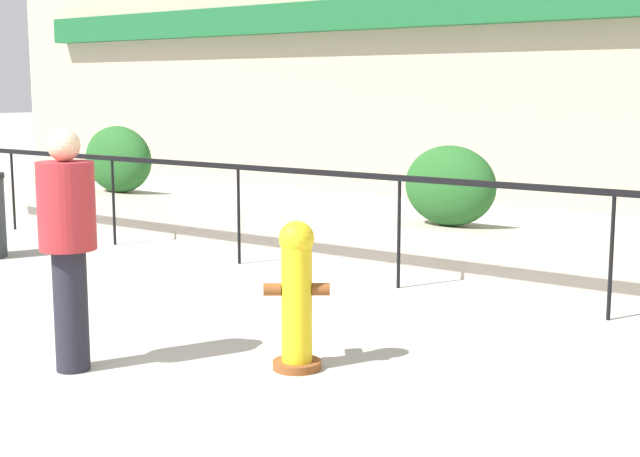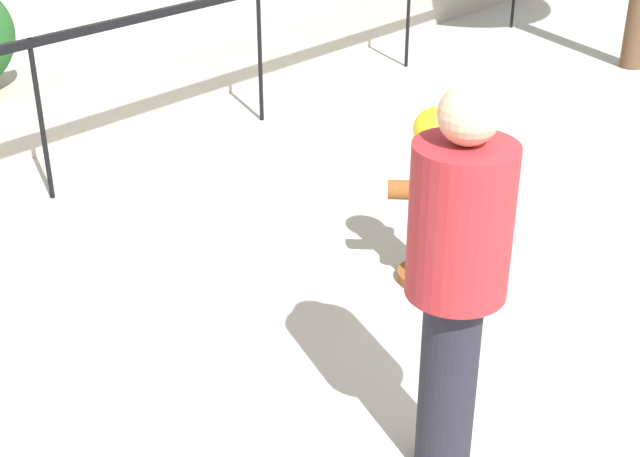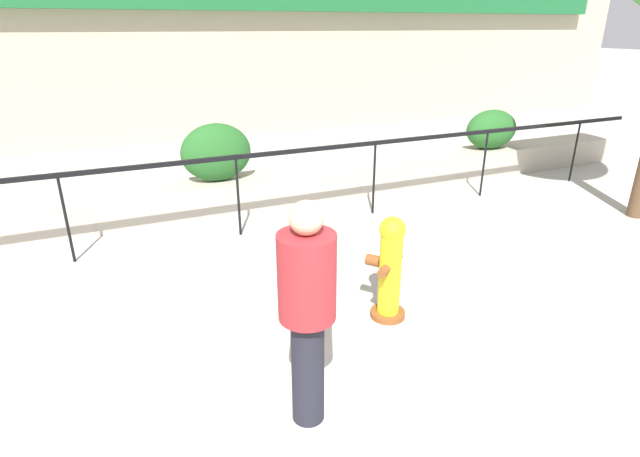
{
  "view_description": "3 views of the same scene",
  "coord_description": "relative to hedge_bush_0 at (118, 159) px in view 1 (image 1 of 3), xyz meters",
  "views": [
    {
      "loc": [
        4.59,
        -2.69,
        2.0
      ],
      "look_at": [
        0.33,
        3.11,
        0.87
      ],
      "focal_mm": 50.0,
      "sensor_mm": 36.0,
      "label": 1
    },
    {
      "loc": [
        -3.11,
        -0.33,
        2.68
      ],
      "look_at": [
        0.21,
        2.55,
        0.45
      ],
      "focal_mm": 50.0,
      "sensor_mm": 36.0,
      "label": 2
    },
    {
      "loc": [
        -1.62,
        -1.51,
        2.75
      ],
      "look_at": [
        0.64,
        3.56,
        0.48
      ],
      "focal_mm": 28.0,
      "sensor_mm": 36.0,
      "label": 3
    }
  ],
  "objects": [
    {
      "name": "planter_wall_low",
      "position": [
        5.44,
        0.0,
        -0.73
      ],
      "size": [
        18.0,
        0.7,
        0.5
      ],
      "primitive_type": "cube",
      "color": "#ADA393",
      "rests_on": "ground"
    },
    {
      "name": "fence_railing_segment",
      "position": [
        5.44,
        -1.1,
        0.03
      ],
      "size": [
        15.0,
        0.05,
        1.15
      ],
      "color": "black",
      "rests_on": "ground"
    },
    {
      "name": "hedge_bush_0",
      "position": [
        0.0,
        0.0,
        0.0
      ],
      "size": [
        1.26,
        0.59,
        0.97
      ],
      "primitive_type": "ellipsoid",
      "color": "#235B23",
      "rests_on": "planter_wall_low"
    },
    {
      "name": "hedge_bush_1",
      "position": [
        5.42,
        0.0,
        -0.04
      ],
      "size": [
        1.08,
        0.59,
        0.89
      ],
      "primitive_type": "ellipsoid",
      "color": "#235B23",
      "rests_on": "planter_wall_low"
    },
    {
      "name": "fire_hydrant",
      "position": [
        6.22,
        -3.79,
        -0.43
      ],
      "size": [
        0.49,
        0.49,
        1.08
      ],
      "color": "brown",
      "rests_on": "ground"
    },
    {
      "name": "pedestrian",
      "position": [
        4.94,
        -4.77,
        0.0
      ],
      "size": [
        0.5,
        0.5,
        1.73
      ],
      "color": "black",
      "rests_on": "ground"
    }
  ]
}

